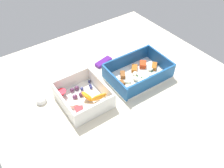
{
  "coord_description": "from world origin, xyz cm",
  "views": [
    {
      "loc": [
        -32.52,
        -42.22,
        55.04
      ],
      "look_at": [
        -1.83,
        0.76,
        4.0
      ],
      "focal_mm": 35.74,
      "sensor_mm": 36.0,
      "label": 1
    }
  ],
  "objects_px": {
    "fruit_bowl": "(83,97)",
    "candy_bar": "(103,62)",
    "paper_cup_liner": "(41,100)",
    "pasta_container": "(138,73)"
  },
  "relations": [
    {
      "from": "fruit_bowl",
      "to": "candy_bar",
      "type": "height_order",
      "value": "fruit_bowl"
    },
    {
      "from": "candy_bar",
      "to": "paper_cup_liner",
      "type": "distance_m",
      "value": 0.27
    },
    {
      "from": "paper_cup_liner",
      "to": "fruit_bowl",
      "type": "bearing_deg",
      "value": -35.93
    },
    {
      "from": "fruit_bowl",
      "to": "paper_cup_liner",
      "type": "distance_m",
      "value": 0.14
    },
    {
      "from": "pasta_container",
      "to": "fruit_bowl",
      "type": "distance_m",
      "value": 0.21
    },
    {
      "from": "pasta_container",
      "to": "candy_bar",
      "type": "relative_size",
      "value": 3.08
    },
    {
      "from": "fruit_bowl",
      "to": "candy_bar",
      "type": "bearing_deg",
      "value": 38.17
    },
    {
      "from": "candy_bar",
      "to": "paper_cup_liner",
      "type": "relative_size",
      "value": 2.08
    },
    {
      "from": "fruit_bowl",
      "to": "candy_bar",
      "type": "xyz_separation_m",
      "value": [
        0.16,
        0.13,
        -0.01
      ]
    },
    {
      "from": "pasta_container",
      "to": "fruit_bowl",
      "type": "xyz_separation_m",
      "value": [
        -0.21,
        0.01,
        0.0
      ]
    }
  ]
}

